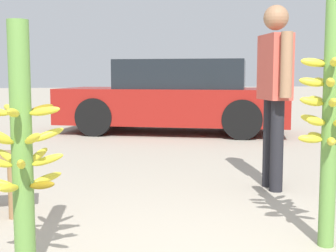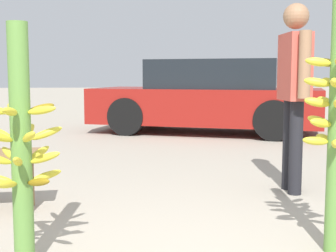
{
  "view_description": "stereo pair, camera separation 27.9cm",
  "coord_description": "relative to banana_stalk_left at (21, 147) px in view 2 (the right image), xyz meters",
  "views": [
    {
      "loc": [
        -0.71,
        -2.21,
        1.08
      ],
      "look_at": [
        -0.11,
        0.51,
        0.78
      ],
      "focal_mm": 50.0,
      "sensor_mm": 36.0,
      "label": 1
    },
    {
      "loc": [
        -0.43,
        -2.25,
        1.08
      ],
      "look_at": [
        -0.11,
        0.51,
        0.78
      ],
      "focal_mm": 50.0,
      "sensor_mm": 36.0,
      "label": 2
    }
  ],
  "objects": [
    {
      "name": "banana_stalk_left",
      "position": [
        0.0,
        0.0,
        0.0
      ],
      "size": [
        0.46,
        0.46,
        1.37
      ],
      "color": "#5B8C3D",
      "rests_on": "ground_plane"
    },
    {
      "name": "vendor_person",
      "position": [
        2.14,
        1.5,
        0.34
      ],
      "size": [
        0.23,
        0.65,
        1.72
      ],
      "rotation": [
        0.0,
        0.0,
        1.5
      ],
      "color": "black",
      "rests_on": "ground_plane"
    },
    {
      "name": "parked_car",
      "position": [
        2.27,
        6.03,
        -0.02
      ],
      "size": [
        4.53,
        3.2,
        1.36
      ],
      "rotation": [
        0.0,
        0.0,
        1.18
      ],
      "color": "maroon",
      "rests_on": "ground_plane"
    }
  ]
}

